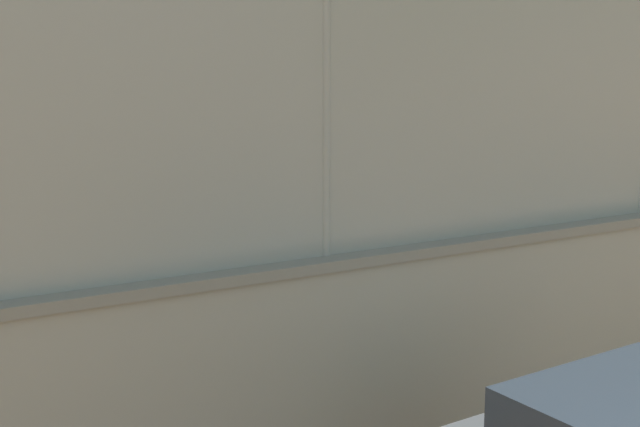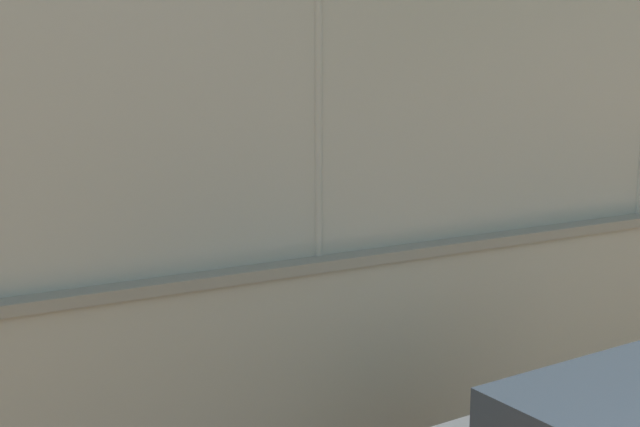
# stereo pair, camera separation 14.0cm
# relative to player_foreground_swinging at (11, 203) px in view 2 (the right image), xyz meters

# --- Properties ---
(ground_plane) EXTENTS (260.00, 260.00, 0.00)m
(ground_plane) POSITION_rel_player_foreground_swinging_xyz_m (-3.65, -3.37, -0.96)
(ground_plane) COLOR #B27247
(player_foreground_swinging) EXTENTS (0.73, 1.25, 1.63)m
(player_foreground_swinging) POSITION_rel_player_foreground_swinging_xyz_m (0.00, 0.00, 0.00)
(player_foreground_swinging) COLOR #B2B2B2
(player_foreground_swinging) RESTS_ON ground_plane
(player_near_wall_returning) EXTENTS (1.22, 0.70, 1.47)m
(player_near_wall_returning) POSITION_rel_player_foreground_swinging_xyz_m (-7.44, 0.12, -0.10)
(player_near_wall_returning) COLOR #B2B2B2
(player_near_wall_returning) RESTS_ON ground_plane
(sports_ball) EXTENTS (0.17, 0.17, 0.17)m
(sports_ball) POSITION_rel_player_foreground_swinging_xyz_m (-0.86, 1.53, -0.88)
(sports_ball) COLOR orange
(sports_ball) RESTS_ON ground_plane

